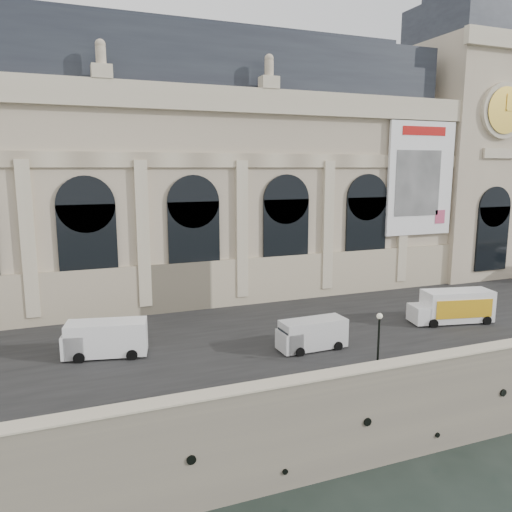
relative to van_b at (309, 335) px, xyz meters
The scene contains 10 objects.
ground 10.65m from the van_b, 101.54° to the right, with size 260.00×260.00×0.00m, color black.
quay 27.73m from the van_b, 93.26° to the left, with size 160.00×70.00×6.00m, color gray.
street 6.66m from the van_b, 103.79° to the left, with size 160.00×24.00×0.06m, color #2D2D2D.
parapet 7.24m from the van_b, 102.49° to the right, with size 160.00×1.40×1.21m.
museum 27.41m from the van_b, 107.98° to the left, with size 69.00×18.70×29.10m.
clock_pavilion 41.54m from the van_b, 32.02° to the left, with size 13.00×14.72×36.70m.
van_b is the anchor object (origin of this frame).
van_c 16.05m from the van_b, 163.74° to the left, with size 6.54×3.56×2.76m.
box_truck 15.75m from the van_b, ahead, with size 7.94×3.93×3.07m.
lamp_right 5.98m from the van_b, 61.72° to the right, with size 0.42×0.42×4.17m.
Camera 1 is at (-16.11, -25.94, 20.28)m, focal length 35.00 mm.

